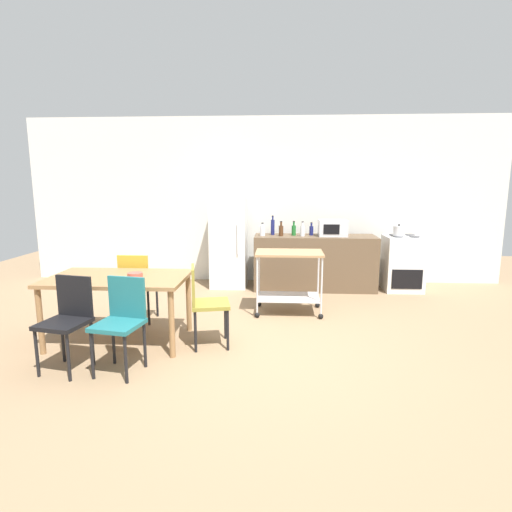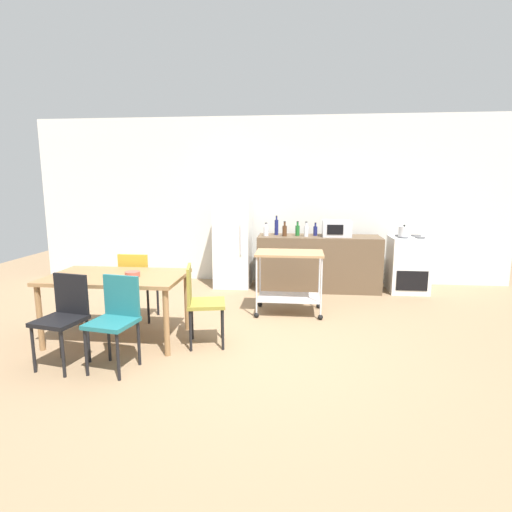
% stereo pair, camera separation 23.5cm
% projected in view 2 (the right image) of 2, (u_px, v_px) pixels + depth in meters
% --- Properties ---
extents(ground_plane, '(12.00, 12.00, 0.00)m').
position_uv_depth(ground_plane, '(244.00, 348.00, 4.48)').
color(ground_plane, '#8C7051').
extents(back_wall, '(8.40, 0.12, 2.90)m').
position_uv_depth(back_wall, '(267.00, 201.00, 7.35)').
color(back_wall, silver).
rests_on(back_wall, ground_plane).
extents(kitchen_counter, '(2.00, 0.64, 0.90)m').
position_uv_depth(kitchen_counter, '(318.00, 263.00, 6.85)').
color(kitchen_counter, brown).
rests_on(kitchen_counter, ground_plane).
extents(dining_table, '(1.50, 0.90, 0.75)m').
position_uv_depth(dining_table, '(117.00, 282.00, 4.61)').
color(dining_table, olive).
rests_on(dining_table, ground_plane).
extents(chair_mustard, '(0.41, 0.41, 0.89)m').
position_uv_depth(chair_mustard, '(138.00, 281.00, 5.28)').
color(chair_mustard, gold).
rests_on(chair_mustard, ground_plane).
extents(chair_olive, '(0.47, 0.47, 0.89)m').
position_uv_depth(chair_olive, '(200.00, 299.00, 4.48)').
color(chair_olive, olive).
rests_on(chair_olive, ground_plane).
extents(chair_teal, '(0.47, 0.47, 0.89)m').
position_uv_depth(chair_teal, '(116.00, 316.00, 3.92)').
color(chair_teal, '#1E666B').
rests_on(chair_teal, ground_plane).
extents(chair_black, '(0.47, 0.47, 0.89)m').
position_uv_depth(chair_black, '(64.00, 314.00, 3.98)').
color(chair_black, black).
rests_on(chair_black, ground_plane).
extents(stove_oven, '(0.60, 0.61, 0.92)m').
position_uv_depth(stove_oven, '(408.00, 264.00, 6.72)').
color(stove_oven, white).
rests_on(stove_oven, ground_plane).
extents(refrigerator, '(0.60, 0.63, 1.55)m').
position_uv_depth(refrigerator, '(233.00, 241.00, 7.04)').
color(refrigerator, white).
rests_on(refrigerator, ground_plane).
extents(kitchen_cart, '(0.91, 0.57, 0.85)m').
position_uv_depth(kitchen_cart, '(289.00, 272.00, 5.57)').
color(kitchen_cart, '#A37A51').
rests_on(kitchen_cart, ground_plane).
extents(bottle_soda, '(0.08, 0.08, 0.22)m').
position_uv_depth(bottle_soda, '(266.00, 231.00, 6.79)').
color(bottle_soda, silver).
rests_on(bottle_soda, kitchen_counter).
extents(bottle_sesame_oil, '(0.06, 0.06, 0.32)m').
position_uv_depth(bottle_sesame_oil, '(276.00, 227.00, 6.90)').
color(bottle_sesame_oil, navy).
rests_on(bottle_sesame_oil, kitchen_counter).
extents(bottle_soy_sauce, '(0.07, 0.07, 0.24)m').
position_uv_depth(bottle_soy_sauce, '(285.00, 230.00, 6.76)').
color(bottle_soy_sauce, '#4C2D19').
rests_on(bottle_soy_sauce, kitchen_counter).
extents(bottle_hot_sauce, '(0.07, 0.07, 0.24)m').
position_uv_depth(bottle_hot_sauce, '(298.00, 230.00, 6.81)').
color(bottle_hot_sauce, '#1E6628').
rests_on(bottle_hot_sauce, kitchen_counter).
extents(bottle_sparkling_water, '(0.07, 0.07, 0.24)m').
position_uv_depth(bottle_sparkling_water, '(306.00, 231.00, 6.71)').
color(bottle_sparkling_water, silver).
rests_on(bottle_sparkling_water, kitchen_counter).
extents(bottle_wine, '(0.07, 0.07, 0.22)m').
position_uv_depth(bottle_wine, '(315.00, 230.00, 6.82)').
color(bottle_wine, navy).
rests_on(bottle_wine, kitchen_counter).
extents(microwave, '(0.46, 0.35, 0.26)m').
position_uv_depth(microwave, '(337.00, 229.00, 6.70)').
color(microwave, silver).
rests_on(microwave, kitchen_counter).
extents(fruit_bowl, '(0.16, 0.16, 0.06)m').
position_uv_depth(fruit_bowl, '(133.00, 274.00, 4.52)').
color(fruit_bowl, '#B24C3F').
rests_on(fruit_bowl, dining_table).
extents(kettle, '(0.24, 0.17, 0.19)m').
position_uv_depth(kettle, '(404.00, 232.00, 6.54)').
color(kettle, silver).
rests_on(kettle, stove_oven).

